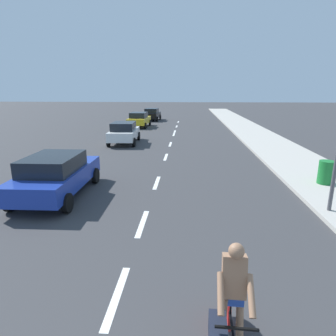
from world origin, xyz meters
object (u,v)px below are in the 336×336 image
at_px(parked_car_white, 124,132).
at_px(trash_bin_near, 326,172).
at_px(parked_car_blue, 56,174).
at_px(parked_car_black, 152,114).
at_px(cyclist, 230,308).
at_px(parked_car_yellow, 139,119).

distance_m(parked_car_white, trash_bin_near, 13.97).
relative_size(parked_car_blue, parked_car_black, 1.07).
relative_size(parked_car_black, trash_bin_near, 4.53).
bearing_deg(parked_car_blue, parked_car_white, 88.46).
height_order(parked_car_blue, parked_car_white, same).
distance_m(cyclist, parked_car_blue, 8.39).
height_order(parked_car_white, parked_car_yellow, same).
bearing_deg(parked_car_white, parked_car_blue, -93.47).
bearing_deg(parked_car_blue, trash_bin_near, 8.52).
relative_size(parked_car_blue, parked_car_yellow, 1.04).
relative_size(parked_car_white, trash_bin_near, 4.64).
relative_size(cyclist, parked_car_black, 0.43).
height_order(parked_car_black, trash_bin_near, parked_car_black).
xyz_separation_m(cyclist, parked_car_white, (-5.40, 17.54, 0.01)).
bearing_deg(parked_car_blue, cyclist, -50.64).
bearing_deg(cyclist, parked_car_yellow, -75.44).
distance_m(cyclist, parked_car_yellow, 28.04).
height_order(cyclist, parked_car_white, cyclist).
xyz_separation_m(parked_car_blue, trash_bin_near, (10.41, 1.79, -0.23)).
distance_m(parked_car_white, parked_car_yellow, 9.88).
bearing_deg(parked_car_black, trash_bin_near, -66.18).
xyz_separation_m(parked_car_white, trash_bin_near, (10.35, -9.39, -0.23)).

